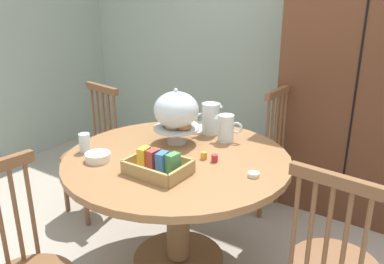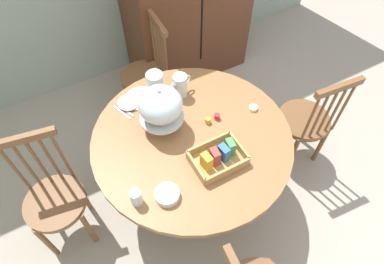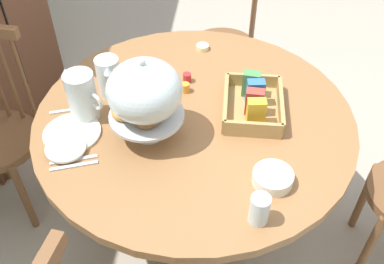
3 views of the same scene
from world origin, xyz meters
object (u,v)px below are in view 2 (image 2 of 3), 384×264
Objects in this scene: cereal_bowl at (167,195)px; pastry_stand_with_dome at (161,106)px; windsor_chair_by_cabinet at (306,122)px; windsor_chair_facing_door at (147,76)px; windsor_chair_far_side at (55,199)px; cereal_basket at (218,157)px; china_plate_small at (129,102)px; orange_juice_pitcher at (155,87)px; china_plate_large at (141,98)px; dining_table at (192,154)px; milk_pitcher at (180,86)px; drinking_glass at (136,197)px; butter_dish at (253,108)px.

pastry_stand_with_dome is at bearing 67.10° from cereal_bowl.
windsor_chair_facing_door is at bearing 129.37° from windsor_chair_by_cabinet.
cereal_bowl is at bearing -107.69° from windsor_chair_facing_door.
windsor_chair_facing_door is 1.26m from windsor_chair_far_side.
cereal_bowl is at bearing -169.87° from cereal_basket.
windsor_chair_by_cabinet reaches higher than china_plate_small.
orange_juice_pitcher is 0.14m from china_plate_large.
china_plate_small is 0.75m from cereal_bowl.
pastry_stand_with_dome is 0.36m from china_plate_small.
orange_juice_pitcher is at bearing 96.10° from dining_table.
windsor_chair_facing_door is 3.09× the size of cereal_basket.
cereal_basket reaches higher than dining_table.
china_plate_large is at bearing -115.24° from windsor_chair_facing_door.
windsor_chair_by_cabinet and windsor_chair_facing_door have the same top height.
dining_table is 0.45m from pastry_stand_with_dome.
milk_pitcher is 0.60m from cereal_basket.
china_plate_small is at bearing 118.47° from dining_table.
windsor_chair_by_cabinet is 1.18m from orange_juice_pitcher.
china_plate_large is (-0.20, 0.69, -0.04)m from cereal_basket.
windsor_chair_by_cabinet is at bearing 5.46° from drinking_glass.
china_plate_large is at bearing 95.72° from pastry_stand_with_dome.
orange_juice_pitcher is 1.83× the size of drinking_glass.
windsor_chair_by_cabinet is 1.88m from windsor_chair_far_side.
cereal_basket is at bearing -81.79° from orange_juice_pitcher.
dining_table is 11.67× the size of drinking_glass.
pastry_stand_with_dome reaches higher than cereal_basket.
dining_table is at bearing 173.19° from windsor_chair_by_cabinet.
cereal_basket is (-0.06, -0.60, -0.04)m from milk_pitcher.
drinking_glass is at bearing -130.75° from pastry_stand_with_dome.
windsor_chair_facing_door is at bearing 75.59° from pastry_stand_with_dome.
cereal_basket is (0.98, -0.40, 0.33)m from windsor_chair_far_side.
windsor_chair_by_cabinet is at bearing -14.15° from butter_dish.
pastry_stand_with_dome reaches higher than cereal_bowl.
drinking_glass is at bearing -43.37° from windsor_chair_far_side.
cereal_basket is 2.26× the size of cereal_bowl.
windsor_chair_far_side is at bearing 142.10° from cereal_bowl.
windsor_chair_by_cabinet is 4.43× the size of china_plate_large.
cereal_bowl reaches higher than china_plate_small.
butter_dish reaches higher than dining_table.
windsor_chair_by_cabinet reaches higher than china_plate_large.
windsor_chair_far_side is at bearing -157.78° from china_plate_small.
dining_table is at bearing 42.80° from cereal_bowl.
windsor_chair_by_cabinet is 4.84× the size of orange_juice_pitcher.
china_plate_large is 2.00× the size of drinking_glass.
windsor_chair_far_side is (-1.00, -0.77, 0.00)m from windsor_chair_facing_door.
china_plate_small is at bearing -123.05° from windsor_chair_facing_door.
orange_juice_pitcher is 0.17m from milk_pitcher.
drinking_glass reaches higher than cereal_bowl.
china_plate_small is at bearing 113.31° from cereal_basket.
milk_pitcher is (1.04, 0.19, 0.36)m from windsor_chair_far_side.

